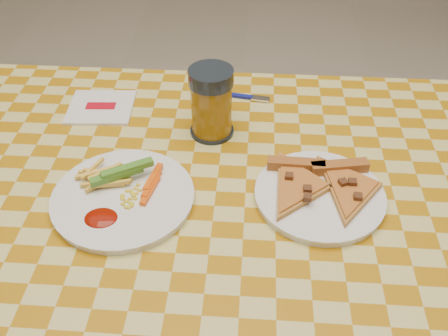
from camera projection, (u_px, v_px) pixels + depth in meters
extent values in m
cylinder|color=white|center=(34.00, 210.00, 1.39)|extent=(0.06, 0.06, 0.71)
cylinder|color=white|center=(428.00, 230.00, 1.33)|extent=(0.06, 0.06, 0.71)
cube|color=#50381B|center=(215.00, 216.00, 0.86)|extent=(1.20, 0.80, 0.04)
cylinder|color=white|center=(123.00, 198.00, 0.85)|extent=(0.29, 0.29, 0.01)
cylinder|color=white|center=(319.00, 196.00, 0.85)|extent=(0.26, 0.26, 0.01)
cube|color=#18630F|center=(122.00, 172.00, 0.85)|extent=(0.10, 0.07, 0.02)
cube|color=#F3560A|center=(152.00, 184.00, 0.85)|extent=(0.06, 0.08, 0.01)
ellipsoid|color=#7C0F02|center=(101.00, 218.00, 0.80)|extent=(0.06, 0.05, 0.01)
cube|color=#AB5826|center=(296.00, 165.00, 0.89)|extent=(0.10, 0.02, 0.02)
cube|color=#AB5826|center=(339.00, 168.00, 0.88)|extent=(0.10, 0.04, 0.02)
cylinder|color=black|center=(212.00, 131.00, 0.99)|extent=(0.09, 0.09, 0.01)
cylinder|color=#83580E|center=(212.00, 109.00, 0.96)|extent=(0.08, 0.08, 0.11)
cylinder|color=black|center=(211.00, 77.00, 0.91)|extent=(0.08, 0.08, 0.03)
cube|color=white|center=(101.00, 107.00, 1.06)|extent=(0.14, 0.13, 0.01)
cube|color=#B60A1A|center=(101.00, 106.00, 1.05)|extent=(0.06, 0.03, 0.00)
cube|color=navy|center=(233.00, 95.00, 1.09)|extent=(0.09, 0.03, 0.01)
cube|color=white|center=(260.00, 99.00, 1.08)|extent=(0.04, 0.02, 0.00)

